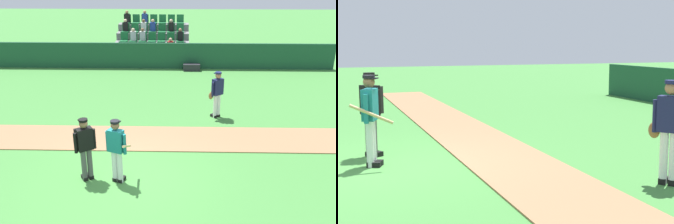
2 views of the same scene
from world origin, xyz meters
The scene contains 5 objects.
ground_plane centered at (0.00, 0.00, 0.00)m, with size 80.00×80.00×0.00m, color #42843A.
infield_dirt_path centered at (0.00, 2.48, 0.01)m, with size 28.00×1.86×0.03m, color #9E704C.
batter_teal_jersey centered at (-0.02, -0.14, 0.97)m, with size 0.61×0.80×1.76m.
umpire_home_plate centered at (-0.86, -0.05, 1.00)m, with size 0.53×0.46×1.76m.
runner_navy_jersey centered at (2.98, 4.39, 0.96)m, with size 0.60×0.47×1.76m.
Camera 2 is at (9.67, -0.96, 2.37)m, focal length 53.29 mm.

